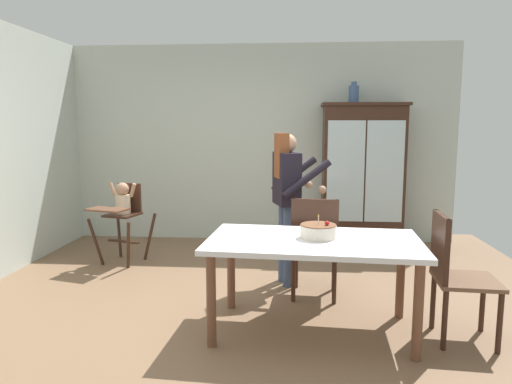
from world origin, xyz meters
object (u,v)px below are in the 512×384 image
(adult_person, at_px, (287,190))
(dining_chair_far_side, at_px, (315,241))
(dining_table, at_px, (313,250))
(dining_chair_right_end, at_px, (453,268))
(ceramic_vase, at_px, (354,94))
(birthday_cake, at_px, (318,231))
(china_cabinet, at_px, (362,175))
(high_chair_with_toddler, at_px, (122,208))

(adult_person, bearing_deg, dining_chair_far_side, -165.87)
(dining_table, xyz_separation_m, dining_chair_far_side, (0.04, 0.67, -0.09))
(dining_table, xyz_separation_m, dining_chair_right_end, (1.03, -0.07, -0.09))
(ceramic_vase, xyz_separation_m, birthday_cake, (-0.58, -2.68, -1.22))
(china_cabinet, relative_size, dining_table, 1.13)
(dining_table, relative_size, dining_chair_far_side, 1.75)
(birthday_cake, bearing_deg, dining_table, -132.65)
(adult_person, distance_m, dining_table, 1.16)
(china_cabinet, distance_m, dining_chair_far_side, 2.20)
(ceramic_vase, distance_m, dining_table, 3.10)
(birthday_cake, height_order, dining_chair_far_side, dining_chair_far_side)
(dining_table, distance_m, dining_chair_right_end, 1.03)
(birthday_cake, bearing_deg, dining_chair_far_side, 89.50)
(china_cabinet, distance_m, dining_table, 2.83)
(high_chair_with_toddler, height_order, adult_person, adult_person)
(high_chair_with_toddler, distance_m, adult_person, 2.04)
(china_cabinet, xyz_separation_m, ceramic_vase, (-0.14, 0.00, 1.06))
(ceramic_vase, height_order, adult_person, ceramic_vase)
(dining_chair_right_end, bearing_deg, high_chair_with_toddler, 64.94)
(dining_table, bearing_deg, ceramic_vase, 77.28)
(ceramic_vase, xyz_separation_m, dining_chair_far_side, (-0.57, -2.04, -1.46))
(china_cabinet, height_order, birthday_cake, china_cabinet)
(ceramic_vase, distance_m, dining_chair_far_side, 2.57)
(dining_chair_far_side, bearing_deg, high_chair_with_toddler, -20.88)
(china_cabinet, xyz_separation_m, dining_chair_right_end, (0.27, -2.78, -0.40))
(ceramic_vase, bearing_deg, china_cabinet, -1.47)
(birthday_cake, relative_size, dining_chair_right_end, 0.29)
(dining_chair_far_side, height_order, dining_chair_right_end, same)
(high_chair_with_toddler, bearing_deg, adult_person, -2.11)
(china_cabinet, distance_m, birthday_cake, 2.77)
(china_cabinet, relative_size, adult_person, 1.24)
(dining_chair_far_side, bearing_deg, ceramic_vase, -101.35)
(ceramic_vase, distance_m, adult_person, 2.10)
(ceramic_vase, bearing_deg, dining_table, -102.72)
(adult_person, distance_m, birthday_cake, 1.10)
(dining_table, bearing_deg, dining_chair_right_end, -3.68)
(high_chair_with_toddler, xyz_separation_m, adult_person, (1.92, -0.60, 0.31))
(high_chair_with_toddler, relative_size, adult_person, 0.62)
(dining_chair_far_side, bearing_deg, dining_chair_right_end, 147.28)
(china_cabinet, bearing_deg, ceramic_vase, 178.53)
(dining_chair_far_side, bearing_deg, adult_person, -54.36)
(china_cabinet, bearing_deg, adult_person, -121.09)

